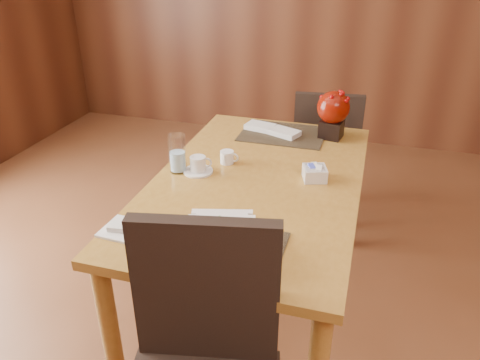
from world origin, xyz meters
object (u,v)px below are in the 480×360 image
(coffee_cup, at_px, (198,166))
(berry_decor, at_px, (333,112))
(soup_setting, at_px, (221,240))
(bread_plate, at_px, (124,229))
(water_glass, at_px, (177,153))
(creamer_jug, at_px, (227,157))
(sugar_caddy, at_px, (315,173))
(dining_table, at_px, (257,198))
(far_chair, at_px, (325,149))

(coffee_cup, xyz_separation_m, berry_decor, (0.53, 0.59, 0.11))
(soup_setting, bearing_deg, coffee_cup, 103.07)
(soup_setting, bearing_deg, bread_plate, 161.10)
(water_glass, bearing_deg, bread_plate, -90.00)
(water_glass, xyz_separation_m, creamer_jug, (0.19, 0.15, -0.06))
(sugar_caddy, xyz_separation_m, berry_decor, (0.01, 0.51, 0.11))
(dining_table, height_order, bread_plate, bread_plate)
(dining_table, distance_m, berry_decor, 0.68)
(dining_table, bearing_deg, coffee_cup, -177.94)
(dining_table, relative_size, bread_plate, 10.01)
(bread_plate, bearing_deg, water_glass, 90.00)
(water_glass, xyz_separation_m, berry_decor, (0.63, 0.61, 0.05))
(soup_setting, relative_size, bread_plate, 2.06)
(water_glass, height_order, bread_plate, water_glass)
(coffee_cup, xyz_separation_m, far_chair, (0.48, 0.98, -0.27))
(creamer_jug, relative_size, berry_decor, 0.33)
(water_glass, distance_m, bread_plate, 0.52)
(sugar_caddy, relative_size, far_chair, 0.11)
(water_glass, height_order, far_chair, water_glass)
(dining_table, height_order, sugar_caddy, sugar_caddy)
(berry_decor, bearing_deg, water_glass, -135.83)
(creamer_jug, bearing_deg, bread_plate, -103.37)
(far_chair, bearing_deg, water_glass, 53.40)
(coffee_cup, distance_m, berry_decor, 0.81)
(sugar_caddy, distance_m, far_chair, 0.94)
(coffee_cup, bearing_deg, bread_plate, -99.90)
(water_glass, bearing_deg, far_chair, 60.27)
(bread_plate, bearing_deg, sugar_caddy, 44.60)
(dining_table, xyz_separation_m, sugar_caddy, (0.24, 0.07, 0.13))
(berry_decor, relative_size, far_chair, 0.28)
(coffee_cup, relative_size, water_glass, 0.76)
(dining_table, bearing_deg, creamer_jug, 146.23)
(berry_decor, bearing_deg, far_chair, 98.72)
(soup_setting, xyz_separation_m, far_chair, (0.18, 1.53, -0.29))
(sugar_caddy, bearing_deg, berry_decor, 88.63)
(dining_table, xyz_separation_m, far_chair, (0.20, 0.97, -0.14))
(berry_decor, relative_size, bread_plate, 1.69)
(sugar_caddy, xyz_separation_m, bread_plate, (-0.61, -0.61, -0.02))
(coffee_cup, relative_size, creamer_jug, 1.62)
(dining_table, height_order, coffee_cup, coffee_cup)
(dining_table, relative_size, water_glass, 8.42)
(sugar_caddy, height_order, far_chair, far_chair)
(coffee_cup, distance_m, far_chair, 1.12)
(berry_decor, bearing_deg, soup_setting, -101.81)
(coffee_cup, xyz_separation_m, sugar_caddy, (0.52, 0.08, -0.00))
(berry_decor, distance_m, bread_plate, 1.29)
(soup_setting, xyz_separation_m, berry_decor, (0.24, 1.15, 0.09))
(soup_setting, bearing_deg, berry_decor, 63.19)
(far_chair, bearing_deg, berry_decor, 91.86)
(soup_setting, height_order, berry_decor, berry_decor)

